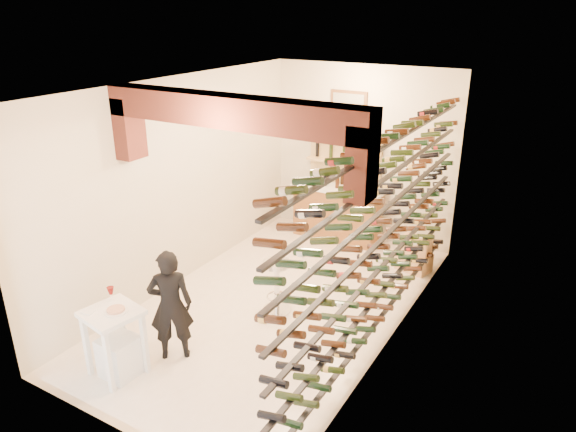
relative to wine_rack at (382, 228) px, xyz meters
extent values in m
plane|color=white|center=(-1.53, 0.00, -1.55)|extent=(6.00, 6.00, 0.00)
cube|color=beige|center=(-1.53, 3.00, 0.05)|extent=(3.50, 0.02, 3.20)
cube|color=beige|center=(-1.53, -3.00, 0.05)|extent=(3.50, 0.02, 3.20)
cube|color=beige|center=(-3.28, 0.00, 0.05)|extent=(0.02, 6.00, 3.20)
cube|color=beige|center=(0.22, 0.00, 0.05)|extent=(0.02, 6.00, 3.20)
cube|color=#A26239|center=(-1.53, 0.00, 1.65)|extent=(3.50, 6.00, 0.02)
cube|color=brown|center=(-1.53, -1.00, 1.47)|extent=(3.50, 0.35, 0.36)
cube|color=brown|center=(-3.16, -1.00, 1.10)|extent=(0.24, 0.35, 0.80)
cube|color=brown|center=(0.10, -1.00, 1.10)|extent=(0.24, 0.35, 0.80)
cube|color=black|center=(0.06, 0.00, -1.30)|extent=(0.06, 5.70, 0.03)
cube|color=black|center=(0.06, 0.00, -0.90)|extent=(0.06, 5.70, 0.03)
cube|color=black|center=(0.06, 0.00, -0.50)|extent=(0.06, 5.70, 0.03)
cube|color=black|center=(0.06, 0.00, -0.10)|extent=(0.06, 5.70, 0.03)
cube|color=black|center=(0.06, 0.00, 0.30)|extent=(0.06, 5.70, 0.03)
cube|color=black|center=(0.06, 0.00, 0.70)|extent=(0.06, 5.70, 0.03)
cube|color=black|center=(0.06, 0.00, 1.10)|extent=(0.06, 5.70, 0.03)
cube|color=brown|center=(-1.83, 2.65, -1.07)|extent=(1.60, 0.55, 0.96)
cube|color=white|center=(-1.83, 2.65, -0.56)|extent=(1.70, 0.62, 0.05)
cube|color=tan|center=(-1.83, 2.92, -0.55)|extent=(1.40, 0.10, 2.00)
cube|color=tan|center=(-1.83, 2.82, -1.10)|extent=(1.40, 0.28, 0.04)
cube|color=tan|center=(-1.83, 2.82, -0.60)|extent=(1.40, 0.28, 0.04)
cube|color=tan|center=(-1.83, 2.82, -0.10)|extent=(1.40, 0.28, 0.04)
cube|color=tan|center=(-1.83, 2.82, 0.40)|extent=(1.40, 0.28, 0.04)
cube|color=brown|center=(-1.83, 2.97, 0.90)|extent=(0.70, 0.04, 0.55)
cube|color=#99998C|center=(-1.83, 2.94, 0.90)|extent=(0.60, 0.01, 0.45)
cube|color=white|center=(-2.35, -2.33, -0.72)|extent=(0.69, 0.69, 0.06)
cube|color=white|center=(-2.63, -2.52, -1.15)|extent=(0.06, 0.06, 0.80)
cube|color=white|center=(-2.16, -2.62, -1.15)|extent=(0.06, 0.06, 0.80)
cube|color=white|center=(-2.54, -2.05, -1.15)|extent=(0.06, 0.06, 0.80)
cube|color=white|center=(-2.07, -2.15, -1.15)|extent=(0.06, 0.06, 0.80)
cylinder|color=white|center=(-2.29, -2.31, -0.68)|extent=(0.27, 0.27, 0.02)
cylinder|color=#BF7266|center=(-2.29, -2.31, -0.66)|extent=(0.21, 0.21, 0.02)
cube|color=white|center=(-2.55, -2.47, -0.68)|extent=(0.16, 0.16, 0.02)
cylinder|color=white|center=(-2.52, -2.16, -0.69)|extent=(0.08, 0.08, 0.00)
cylinder|color=white|center=(-2.52, -2.16, -0.63)|extent=(0.01, 0.01, 0.10)
cone|color=#550807|center=(-2.52, -2.16, -0.55)|extent=(0.08, 0.08, 0.09)
cube|color=white|center=(-2.31, -2.33, -1.30)|extent=(0.41, 0.41, 0.50)
imported|color=black|center=(-2.00, -1.73, -0.82)|extent=(0.64, 0.61, 1.46)
cylinder|color=silver|center=(-1.44, -0.16, -1.53)|extent=(0.41, 0.41, 0.03)
cylinder|color=silver|center=(-1.44, -0.16, -1.17)|extent=(0.08, 0.08, 0.72)
cylinder|color=silver|center=(-1.44, -0.16, -0.79)|extent=(0.39, 0.39, 0.07)
torus|color=silver|center=(-1.44, -0.16, -1.32)|extent=(0.31, 0.31, 0.02)
cube|color=tan|center=(-0.13, 2.07, -1.39)|extent=(0.59, 0.47, 0.31)
cube|color=tan|center=(-0.13, 2.07, -1.10)|extent=(0.49, 0.35, 0.28)
camera|label=1|loc=(2.06, -5.84, 2.58)|focal=33.09mm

